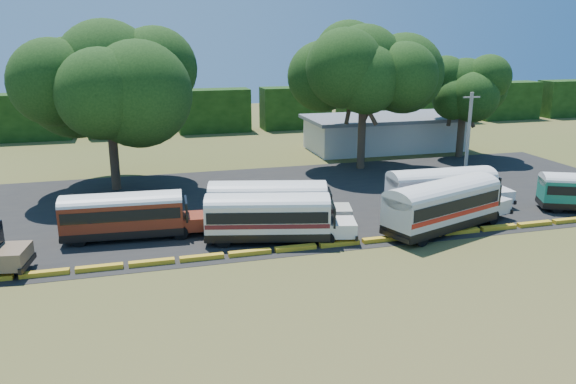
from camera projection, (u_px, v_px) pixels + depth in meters
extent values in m
plane|color=#42501A|center=(323.00, 254.00, 35.47)|extent=(160.00, 160.00, 0.00)
cube|color=black|center=(288.00, 200.00, 46.87)|extent=(64.00, 24.00, 0.02)
cube|color=gold|center=(45.00, 273.00, 32.16)|extent=(2.70, 0.45, 0.30)
cube|color=gold|center=(99.00, 268.00, 32.93)|extent=(2.70, 0.45, 0.30)
cube|color=gold|center=(152.00, 263.00, 33.69)|extent=(2.70, 0.45, 0.30)
cube|color=gold|center=(202.00, 258.00, 34.45)|extent=(2.70, 0.45, 0.30)
cube|color=gold|center=(250.00, 253.00, 35.22)|extent=(2.70, 0.45, 0.30)
cube|color=gold|center=(296.00, 248.00, 35.98)|extent=(2.70, 0.45, 0.30)
cube|color=gold|center=(340.00, 244.00, 36.74)|extent=(2.70, 0.45, 0.30)
cube|color=gold|center=(382.00, 239.00, 37.50)|extent=(2.70, 0.45, 0.30)
cube|color=gold|center=(422.00, 235.00, 38.27)|extent=(2.70, 0.45, 0.30)
cube|color=gold|center=(461.00, 231.00, 39.03)|extent=(2.70, 0.45, 0.30)
cube|color=gold|center=(498.00, 228.00, 39.79)|extent=(2.70, 0.45, 0.30)
cube|color=gold|center=(534.00, 224.00, 40.56)|extent=(2.70, 0.45, 0.30)
cube|color=gold|center=(569.00, 221.00, 41.32)|extent=(2.70, 0.45, 0.30)
cube|color=beige|center=(385.00, 134.00, 67.42)|extent=(18.00, 8.00, 3.60)
cube|color=#5B5F63|center=(385.00, 118.00, 66.88)|extent=(19.00, 9.00, 0.40)
cube|color=black|center=(30.00, 117.00, 73.12)|extent=(10.00, 4.00, 6.00)
cube|color=black|center=(126.00, 114.00, 76.17)|extent=(10.00, 4.00, 6.00)
cube|color=black|center=(214.00, 111.00, 79.23)|extent=(10.00, 4.00, 6.00)
cube|color=black|center=(295.00, 108.00, 82.28)|extent=(10.00, 4.00, 6.00)
cube|color=black|center=(371.00, 105.00, 85.33)|extent=(10.00, 4.00, 6.00)
cube|color=black|center=(442.00, 103.00, 88.38)|extent=(10.00, 4.00, 6.00)
cube|color=black|center=(507.00, 100.00, 91.43)|extent=(10.00, 4.00, 6.00)
cube|color=black|center=(569.00, 98.00, 94.49)|extent=(10.00, 4.00, 6.00)
cube|color=brown|center=(9.00, 257.00, 32.22)|extent=(2.33, 2.70, 1.05)
cube|color=black|center=(28.00, 263.00, 32.45)|extent=(0.59, 2.72, 0.33)
cylinder|color=black|center=(181.00, 233.00, 37.74)|extent=(0.98, 0.33, 0.96)
cylinder|color=black|center=(180.00, 223.00, 39.68)|extent=(0.98, 0.33, 0.96)
cylinder|color=black|center=(79.00, 240.00, 36.44)|extent=(0.98, 0.33, 0.96)
cylinder|color=black|center=(83.00, 230.00, 38.38)|extent=(0.98, 0.33, 0.96)
cube|color=black|center=(124.00, 230.00, 37.93)|extent=(8.02, 2.88, 0.53)
cube|color=maroon|center=(123.00, 214.00, 37.62)|extent=(8.02, 2.88, 1.76)
cube|color=black|center=(122.00, 211.00, 37.56)|extent=(7.71, 2.92, 0.74)
ellipsoid|color=silver|center=(122.00, 201.00, 37.38)|extent=(8.02, 2.88, 1.08)
cube|color=maroon|center=(196.00, 221.00, 38.80)|extent=(1.86, 2.22, 0.91)
cube|color=black|center=(186.00, 209.00, 38.43)|extent=(0.28, 2.22, 1.32)
cube|color=black|center=(208.00, 226.00, 39.07)|extent=(0.32, 2.36, 0.29)
cube|color=black|center=(63.00, 235.00, 37.18)|extent=(0.32, 2.36, 0.29)
cylinder|color=black|center=(327.00, 239.00, 36.55)|extent=(1.03, 0.50, 0.99)
cylinder|color=black|center=(324.00, 228.00, 38.59)|extent=(1.03, 0.50, 0.99)
cylinder|color=black|center=(223.00, 241.00, 36.33)|extent=(1.03, 0.50, 0.99)
cylinder|color=black|center=(226.00, 230.00, 38.37)|extent=(1.03, 0.50, 0.99)
cube|color=black|center=(268.00, 232.00, 37.40)|extent=(8.50, 4.30, 0.55)
cube|color=white|center=(267.00, 216.00, 37.08)|extent=(8.50, 4.30, 1.82)
cube|color=black|center=(267.00, 212.00, 37.03)|extent=(8.19, 4.28, 0.76)
cube|color=#59171A|center=(268.00, 221.00, 37.18)|extent=(8.43, 4.32, 0.30)
ellipsoid|color=silver|center=(267.00, 202.00, 36.84)|extent=(8.50, 4.30, 1.12)
cube|color=white|center=(342.00, 227.00, 37.48)|extent=(2.25, 2.54, 0.94)
cube|color=black|center=(333.00, 214.00, 37.20)|extent=(0.67, 2.26, 1.36)
cube|color=black|center=(354.00, 233.00, 37.62)|extent=(0.74, 2.41, 0.30)
cube|color=black|center=(207.00, 234.00, 37.30)|extent=(0.74, 2.41, 0.30)
cylinder|color=black|center=(324.00, 224.00, 39.41)|extent=(1.05, 0.52, 1.01)
cylinder|color=black|center=(321.00, 215.00, 41.50)|extent=(1.05, 0.52, 1.01)
cylinder|color=black|center=(226.00, 225.00, 39.24)|extent=(1.05, 0.52, 1.01)
cylinder|color=black|center=(228.00, 215.00, 41.32)|extent=(1.05, 0.52, 1.01)
cube|color=black|center=(268.00, 218.00, 40.31)|extent=(8.67, 4.43, 0.56)
cube|color=beige|center=(268.00, 202.00, 39.99)|extent=(8.67, 4.43, 1.85)
cube|color=black|center=(268.00, 199.00, 39.93)|extent=(8.36, 4.41, 0.78)
cube|color=#5C1718|center=(268.00, 207.00, 40.09)|extent=(8.60, 4.45, 0.30)
ellipsoid|color=silver|center=(267.00, 189.00, 39.74)|extent=(8.67, 4.43, 1.14)
cube|color=beige|center=(338.00, 213.00, 40.36)|extent=(2.30, 2.60, 0.96)
cube|color=black|center=(329.00, 200.00, 40.08)|extent=(0.70, 2.30, 1.39)
cube|color=black|center=(350.00, 218.00, 40.49)|extent=(0.77, 2.45, 0.30)
cube|color=black|center=(211.00, 220.00, 40.23)|extent=(0.77, 2.45, 0.30)
cylinder|color=black|center=(493.00, 217.00, 40.75)|extent=(1.15, 0.67, 1.11)
cylinder|color=black|center=(466.00, 209.00, 42.62)|extent=(1.15, 0.67, 1.11)
cylinder|color=black|center=(422.00, 238.00, 36.57)|extent=(1.15, 0.67, 1.11)
cylinder|color=black|center=(396.00, 228.00, 38.44)|extent=(1.15, 0.67, 1.11)
cube|color=black|center=(441.00, 222.00, 39.24)|extent=(9.48, 5.69, 0.61)
cube|color=silver|center=(442.00, 204.00, 38.89)|extent=(9.48, 5.69, 2.03)
cube|color=black|center=(442.00, 201.00, 38.82)|extent=(9.17, 5.63, 0.85)
cube|color=red|center=(442.00, 210.00, 39.00)|extent=(9.41, 5.70, 0.33)
ellipsoid|color=silver|center=(443.00, 190.00, 38.62)|extent=(9.48, 5.69, 1.25)
cube|color=silver|center=(490.00, 204.00, 42.23)|extent=(2.70, 2.97, 1.05)
cube|color=black|center=(485.00, 192.00, 41.55)|extent=(1.02, 2.45, 1.52)
cube|color=black|center=(497.00, 208.00, 42.87)|extent=(1.11, 2.62, 0.33)
cube|color=black|center=(395.00, 236.00, 36.79)|extent=(1.11, 2.62, 0.33)
cylinder|color=black|center=(492.00, 205.00, 43.95)|extent=(1.02, 0.31, 1.01)
cylinder|color=black|center=(477.00, 197.00, 45.98)|extent=(1.02, 0.31, 1.01)
cylinder|color=black|center=(411.00, 211.00, 42.39)|extent=(1.02, 0.31, 1.01)
cylinder|color=black|center=(399.00, 203.00, 44.42)|extent=(1.02, 0.31, 1.01)
cube|color=black|center=(440.00, 202.00, 44.03)|extent=(8.39, 2.79, 0.56)
cube|color=white|center=(441.00, 188.00, 43.71)|extent=(8.39, 2.79, 1.86)
cube|color=black|center=(441.00, 185.00, 43.65)|extent=(8.06, 2.84, 0.78)
cube|color=navy|center=(440.00, 192.00, 43.81)|extent=(8.31, 2.82, 0.30)
ellipsoid|color=silver|center=(442.00, 176.00, 43.45)|extent=(8.39, 2.79, 1.14)
cube|color=white|center=(497.00, 194.00, 45.10)|extent=(1.89, 2.29, 0.96)
cube|color=black|center=(491.00, 183.00, 44.68)|extent=(0.22, 2.34, 1.39)
cube|color=black|center=(506.00, 199.00, 45.40)|extent=(0.26, 2.49, 0.30)
cube|color=black|center=(391.00, 207.00, 43.13)|extent=(0.26, 2.49, 0.30)
cylinder|color=black|center=(557.00, 208.00, 43.33)|extent=(0.93, 0.60, 0.91)
cylinder|color=black|center=(550.00, 201.00, 45.18)|extent=(0.93, 0.60, 0.91)
cube|color=black|center=(540.00, 203.00, 44.40)|extent=(1.06, 2.09, 0.27)
cylinder|color=#3A281D|center=(114.00, 150.00, 49.31)|extent=(0.80, 0.80, 7.08)
cylinder|color=#3A281D|center=(125.00, 115.00, 49.21)|extent=(1.30, 2.59, 4.05)
cylinder|color=#3A281D|center=(99.00, 115.00, 49.01)|extent=(2.00, 2.27, 4.05)
cylinder|color=#3A281D|center=(107.00, 118.00, 47.24)|extent=(2.63, 0.88, 4.05)
ellipsoid|color=black|center=(107.00, 71.00, 47.46)|extent=(11.84, 11.84, 8.68)
cylinder|color=#3A281D|center=(362.00, 134.00, 57.22)|extent=(0.80, 0.80, 7.17)
cylinder|color=#3A281D|center=(372.00, 103.00, 57.11)|extent=(1.31, 2.61, 4.10)
cylinder|color=#3A281D|center=(350.00, 103.00, 56.91)|extent=(2.02, 2.29, 4.10)
cylinder|color=#3A281D|center=(366.00, 105.00, 55.14)|extent=(2.66, 0.89, 4.10)
ellipsoid|color=black|center=(364.00, 65.00, 55.35)|extent=(10.72, 10.72, 7.86)
cylinder|color=#3A281D|center=(461.00, 133.00, 62.85)|extent=(0.80, 0.80, 5.47)
cylinder|color=#3A281D|center=(470.00, 111.00, 62.94)|extent=(1.13, 2.12, 3.18)
cylinder|color=#3A281D|center=(451.00, 111.00, 62.74)|extent=(1.68, 1.88, 3.18)
cylinder|color=#3A281D|center=(467.00, 114.00, 60.97)|extent=(2.14, 0.80, 3.18)
ellipsoid|color=black|center=(465.00, 84.00, 61.40)|extent=(7.75, 7.75, 5.68)
cylinder|color=gray|center=(468.00, 141.00, 49.48)|extent=(0.30, 0.30, 8.57)
cube|color=gray|center=(472.00, 97.00, 48.43)|extent=(1.60, 0.12, 0.12)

